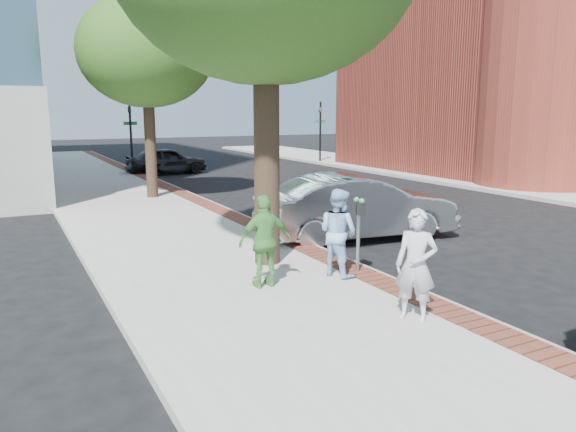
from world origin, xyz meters
TOP-DOWN VIEW (x-y plane):
  - ground at (0.00, 0.00)m, footprint 120.00×120.00m
  - sidewalk at (-1.50, 8.00)m, footprint 5.00×60.00m
  - brick_strip at (0.70, 8.00)m, footprint 0.60×60.00m
  - curb at (1.05, 8.00)m, footprint 0.10×60.00m
  - sidewalk_far at (14.50, 8.00)m, footprint 5.00×60.00m
  - church at (20.98, 13.13)m, footprint 19.00×16.00m
  - signal_near at (0.90, 22.00)m, footprint 0.70×0.15m
  - signal_far at (12.50, 22.00)m, footprint 0.70×0.15m
  - tree_far at (-0.50, 12.00)m, footprint 4.80×4.80m
  - parking_meter at (0.67, 0.44)m, footprint 0.12×0.32m
  - person_gray at (-0.02, -2.07)m, footprint 0.70×0.74m
  - person_officer at (0.20, 0.44)m, footprint 0.86×0.97m
  - person_green at (-1.33, 0.43)m, footprint 1.00×0.45m
  - sedan_silver at (2.62, 3.36)m, footprint 5.27×2.40m
  - bg_car at (2.35, 20.51)m, footprint 4.19×1.86m

SIDE VIEW (x-z plane):
  - ground at x=0.00m, z-range 0.00..0.00m
  - sidewalk at x=-1.50m, z-range 0.00..0.15m
  - curb at x=1.05m, z-range 0.00..0.15m
  - sidewalk_far at x=14.50m, z-range 0.00..0.15m
  - brick_strip at x=0.70m, z-range 0.15..0.16m
  - bg_car at x=2.35m, z-range 0.00..1.40m
  - sedan_silver at x=2.62m, z-range 0.00..1.67m
  - person_green at x=-1.33m, z-range 0.15..1.82m
  - person_officer at x=0.20m, z-range 0.15..1.83m
  - person_gray at x=-0.02m, z-range 0.15..1.85m
  - parking_meter at x=0.67m, z-range 0.47..1.94m
  - signal_near at x=0.90m, z-range 0.35..4.15m
  - signal_far at x=12.50m, z-range 0.35..4.15m
  - tree_far at x=-0.50m, z-range 1.73..8.87m
  - church at x=20.98m, z-range -2.94..17.46m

